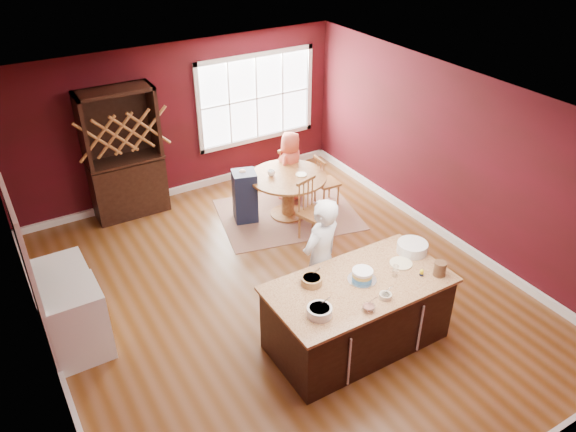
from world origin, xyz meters
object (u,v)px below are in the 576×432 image
Objects in this scene: layer_cake at (362,275)px; kitchen_island at (357,314)px; seated_woman at (291,166)px; chair_east at (327,180)px; chair_north at (280,169)px; chair_south at (314,211)px; high_chair at (245,195)px; baker at (320,259)px; toddler at (237,175)px; dining_table at (288,187)px; washer at (77,323)px; dryer at (65,294)px; hutch at (124,154)px.

kitchen_island is at bearing -148.65° from layer_cake.
seated_woman is at bearing 72.06° from layer_cake.
chair_east is 0.92m from chair_north.
chair_east is at bearing 29.59° from chair_south.
kitchen_island is 0.56m from layer_cake.
layer_cake is 3.30m from high_chair.
chair_east is (1.64, 3.04, 0.02)m from kitchen_island.
high_chair is (-1.02, -0.23, -0.17)m from seated_woman.
baker is 1.78× the size of chair_north.
chair_south is at bearing 138.41° from chair_east.
dining_table is at bearing -25.02° from toddler.
seated_woman is at bearing 71.38° from kitchen_island.
baker reaches higher than layer_cake.
dining_table is 1.39× the size of high_chair.
washer is 1.04× the size of dryer.
baker reaches higher than toddler.
chair_south is (-0.02, -0.84, -0.02)m from dining_table.
kitchen_island is 0.82m from baker.
seated_woman is 1.11m from toddler.
toddler is (-1.03, -0.40, 0.33)m from chair_north.
baker reaches higher than seated_woman.
dryer is at bearing 144.33° from layer_cake.
dining_table is at bearing 12.70° from dryer.
hutch reaches higher than chair_north.
seated_woman is 0.58× the size of hutch.
kitchen_island is 3.97m from chair_north.
kitchen_island is 1.73× the size of seated_woman.
toddler is 3.58m from washer.
high_chair is at bearing 105.36° from chair_south.
chair_south is at bearing -41.99° from high_chair.
baker is 2.72m from toddler.
layer_cake reaches higher than kitchen_island.
high_chair is (0.16, 3.30, 0.02)m from kitchen_island.
seated_woman is 2.81m from hutch.
chair_north is 1.09m from high_chair.
high_chair is 0.42× the size of hutch.
chair_north is 1.03× the size of washer.
seated_woman is at bearing 58.58° from chair_south.
high_chair is 3.57m from washer.
baker is at bearing 56.56° from chair_north.
high_chair is at bearing 82.82° from chair_east.
hutch is (-2.26, 1.44, 0.57)m from dining_table.
kitchen_island is 2.38× the size of chair_east.
dining_table is at bearing 72.34° from chair_south.
chair_east is 4.66m from dryer.
high_chair reaches higher than chair_east.
chair_east is at bearing 111.15° from chair_north.
toddler is (-0.73, 1.19, 0.30)m from chair_south.
seated_woman is 4.87× the size of toddler.
baker is 1.83× the size of washer.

